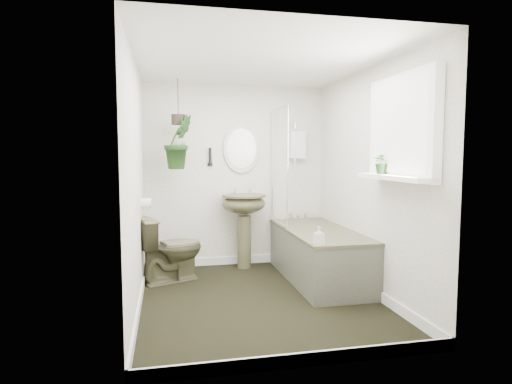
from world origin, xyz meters
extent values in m
cube|color=black|center=(0.00, 0.00, -0.01)|extent=(2.30, 2.80, 0.02)
cube|color=white|center=(0.00, 0.00, 2.31)|extent=(2.30, 2.80, 0.02)
cube|color=white|center=(0.00, 1.41, 1.15)|extent=(2.30, 0.02, 2.30)
cube|color=white|center=(0.00, -1.41, 1.15)|extent=(2.30, 0.02, 2.30)
cube|color=white|center=(-1.16, 0.00, 1.15)|extent=(0.02, 2.80, 2.30)
cube|color=white|center=(1.16, 0.00, 1.15)|extent=(0.02, 2.80, 2.30)
cube|color=white|center=(0.00, 0.00, 0.05)|extent=(2.30, 2.80, 0.10)
cube|color=white|center=(0.80, 1.34, 1.55)|extent=(0.20, 0.10, 0.35)
ellipsoid|color=silver|center=(0.07, 1.37, 1.50)|extent=(0.46, 0.03, 0.62)
cylinder|color=black|center=(-0.33, 1.36, 1.40)|extent=(0.04, 0.04, 0.22)
cylinder|color=white|center=(-1.10, 0.70, 0.90)|extent=(0.11, 0.11, 0.11)
cube|color=white|center=(1.09, -0.70, 1.65)|extent=(0.08, 1.00, 0.90)
cube|color=white|center=(1.02, -0.70, 1.23)|extent=(0.18, 1.00, 0.04)
cube|color=white|center=(1.04, -0.70, 1.65)|extent=(0.01, 0.86, 0.76)
imported|color=#49482F|center=(-0.85, 0.80, 0.37)|extent=(0.84, 0.67, 0.75)
imported|color=black|center=(1.03, -0.49, 1.36)|extent=(0.25, 0.24, 0.22)
imported|color=black|center=(-0.73, 1.07, 1.57)|extent=(0.44, 0.42, 0.64)
imported|color=black|center=(0.51, -0.29, 0.67)|extent=(0.09, 0.09, 0.17)
cylinder|color=black|center=(-0.73, 1.07, 1.83)|extent=(0.16, 0.16, 0.12)
camera|label=1|loc=(-0.88, -4.03, 1.43)|focal=30.00mm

